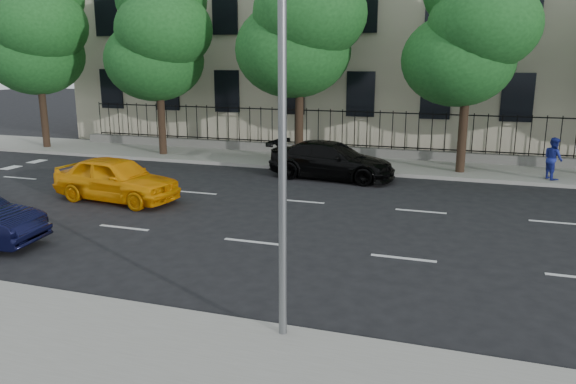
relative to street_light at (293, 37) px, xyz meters
The scene contains 13 objects.
ground 5.99m from the street_light, 144.73° to the left, with size 120.00×120.00×0.00m, color black.
near_sidewalk 6.08m from the street_light, 138.24° to the right, with size 60.00×4.00×0.15m, color gray.
far_sidewalk 16.75m from the street_light, 99.01° to the left, with size 60.00×4.00×0.15m, color gray.
lane_markings 8.67m from the street_light, 110.98° to the left, with size 49.60×4.62×0.01m, color silver, non-canonical shape.
iron_fence 18.21m from the street_light, 98.14° to the left, with size 30.00×0.50×2.20m.
street_light is the anchor object (origin of this frame).
tree_a 23.89m from the street_light, 140.66° to the left, with size 5.71×5.31×9.39m.
tree_b 18.99m from the street_light, 127.15° to the left, with size 5.53×5.12×8.97m.
tree_c 15.82m from the street_light, 106.43° to the left, with size 5.89×5.50×9.80m.
tree_d 15.36m from the street_light, 80.48° to the left, with size 5.34×4.94×8.84m.
yellow_taxi 11.82m from the street_light, 141.04° to the left, with size 1.81×4.49×1.53m, color #FFA109.
black_sedan 13.67m from the street_light, 100.82° to the left, with size 2.08×5.10×1.48m, color black.
pedestrian_far 16.31m from the street_light, 67.89° to the left, with size 0.80×0.62×1.64m, color navy.
Camera 1 is at (5.39, -10.75, 4.86)m, focal length 35.00 mm.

